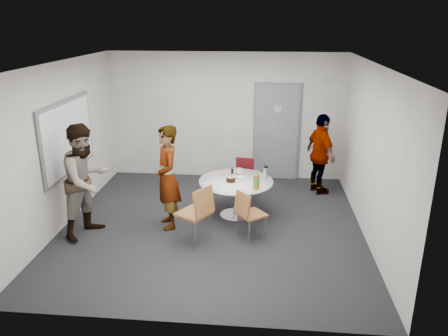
# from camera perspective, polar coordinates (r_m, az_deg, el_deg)

# --- Properties ---
(floor) EXTENTS (5.00, 5.00, 0.00)m
(floor) POSITION_cam_1_polar(r_m,az_deg,el_deg) (7.49, -1.53, -7.58)
(floor) COLOR black
(floor) RESTS_ON ground
(ceiling) EXTENTS (5.00, 5.00, 0.00)m
(ceiling) POSITION_cam_1_polar(r_m,az_deg,el_deg) (6.72, -1.74, 13.45)
(ceiling) COLOR silver
(ceiling) RESTS_ON wall_back
(wall_back) EXTENTS (5.00, 0.00, 5.00)m
(wall_back) POSITION_cam_1_polar(r_m,az_deg,el_deg) (9.39, 0.22, 6.74)
(wall_back) COLOR #B7B4AD
(wall_back) RESTS_ON floor
(wall_left) EXTENTS (0.00, 5.00, 5.00)m
(wall_left) POSITION_cam_1_polar(r_m,az_deg,el_deg) (7.69, -20.47, 2.72)
(wall_left) COLOR #B7B4AD
(wall_left) RESTS_ON floor
(wall_right) EXTENTS (0.00, 5.00, 5.00)m
(wall_right) POSITION_cam_1_polar(r_m,az_deg,el_deg) (7.14, 18.73, 1.69)
(wall_right) COLOR #B7B4AD
(wall_right) RESTS_ON floor
(wall_front) EXTENTS (5.00, 0.00, 5.00)m
(wall_front) POSITION_cam_1_polar(r_m,az_deg,el_deg) (4.68, -5.36, -6.48)
(wall_front) COLOR #B7B4AD
(wall_front) RESTS_ON floor
(door) EXTENTS (1.02, 0.17, 2.12)m
(door) POSITION_cam_1_polar(r_m,az_deg,el_deg) (9.42, 6.91, 4.61)
(door) COLOR slate
(door) RESTS_ON wall_back
(whiteboard) EXTENTS (0.04, 1.90, 1.25)m
(whiteboard) POSITION_cam_1_polar(r_m,az_deg,el_deg) (7.82, -19.68, 3.83)
(whiteboard) COLOR slate
(whiteboard) RESTS_ON wall_left
(table) EXTENTS (1.29, 1.29, 0.99)m
(table) POSITION_cam_1_polar(r_m,az_deg,el_deg) (7.62, 1.77, -2.25)
(table) COLOR white
(table) RESTS_ON floor
(chair_near_left) EXTENTS (0.64, 0.63, 0.94)m
(chair_near_left) POSITION_cam_1_polar(r_m,az_deg,el_deg) (6.73, -3.41, -5.41)
(chair_near_left) COLOR brown
(chair_near_left) RESTS_ON floor
(chair_near_right) EXTENTS (0.56, 0.55, 0.81)m
(chair_near_right) POSITION_cam_1_polar(r_m,az_deg,el_deg) (6.88, 3.11, -5.62)
(chair_near_right) COLOR brown
(chair_near_right) RESTS_ON floor
(chair_far) EXTENTS (0.40, 0.43, 0.78)m
(chair_far) POSITION_cam_1_polar(r_m,az_deg,el_deg) (8.51, 2.66, -0.78)
(chair_far) COLOR #5E1218
(chair_far) RESTS_ON floor
(person_main) EXTENTS (0.63, 0.75, 1.74)m
(person_main) POSITION_cam_1_polar(r_m,az_deg,el_deg) (7.22, -7.43, -1.25)
(person_main) COLOR #A5C6EA
(person_main) RESTS_ON floor
(person_left) EXTENTS (1.01, 1.10, 1.84)m
(person_left) POSITION_cam_1_polar(r_m,az_deg,el_deg) (7.23, -17.56, -1.56)
(person_left) COLOR white
(person_left) RESTS_ON floor
(person_right) EXTENTS (0.74, 1.02, 1.61)m
(person_right) POSITION_cam_1_polar(r_m,az_deg,el_deg) (8.80, 12.50, 1.76)
(person_right) COLOR black
(person_right) RESTS_ON floor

